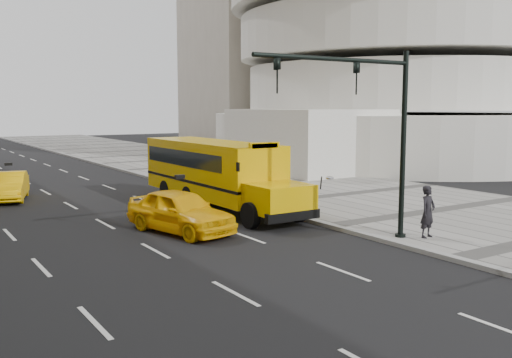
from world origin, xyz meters
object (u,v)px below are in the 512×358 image
school_bus (214,169)px  taxi_far (9,186)px  pedestrian (428,212)px  taxi_near (180,211)px  traffic_signal (373,122)px

school_bus → taxi_far: (-7.58, 7.09, -1.07)m
pedestrian → taxi_near: bearing=128.5°
taxi_far → traffic_signal: bearing=-47.3°
pedestrian → traffic_signal: size_ratio=0.28×
taxi_far → pedestrian: pedestrian is taller
school_bus → traffic_signal: bearing=-85.8°
pedestrian → traffic_signal: 3.75m
school_bus → pedestrian: 10.38m
traffic_signal → taxi_near: bearing=129.2°
school_bus → taxi_far: school_bus is taller
school_bus → taxi_far: 10.43m
taxi_far → traffic_signal: (8.27, -16.51, 3.40)m
school_bus → taxi_near: size_ratio=2.47×
school_bus → taxi_near: 5.57m
school_bus → taxi_near: school_bus is taller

